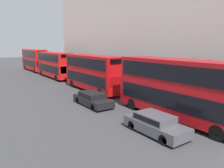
{
  "coord_description": "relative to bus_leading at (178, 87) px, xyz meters",
  "views": [
    {
      "loc": [
        -11.71,
        -3.58,
        5.71
      ],
      "look_at": [
        0.48,
        13.88,
        1.81
      ],
      "focal_mm": 35.0,
      "sensor_mm": 36.0,
      "label": 1
    }
  ],
  "objects": [
    {
      "name": "car_hatchback",
      "position": [
        -3.4,
        7.04,
        -1.86
      ],
      "size": [
        1.86,
        4.63,
        1.25
      ],
      "color": "black",
      "rests_on": "ground"
    },
    {
      "name": "bus_leading",
      "position": [
        0.0,
        0.0,
        0.0
      ],
      "size": [
        2.59,
        11.02,
        4.6
      ],
      "color": "#A80F14",
      "rests_on": "ground"
    },
    {
      "name": "bus_third_in_queue",
      "position": [
        0.0,
        25.93,
        -0.13
      ],
      "size": [
        2.59,
        10.73,
        4.34
      ],
      "color": "red",
      "rests_on": "ground"
    },
    {
      "name": "bus_trailing",
      "position": [
        0.0,
        37.96,
        -0.01
      ],
      "size": [
        2.59,
        10.89,
        4.58
      ],
      "color": "red",
      "rests_on": "ground"
    },
    {
      "name": "pedestrian",
      "position": [
        2.08,
        27.76,
        -1.76
      ],
      "size": [
        0.36,
        0.36,
        1.67
      ],
      "color": "#26262D",
      "rests_on": "ground"
    },
    {
      "name": "car_dark_sedan",
      "position": [
        -3.4,
        -1.03,
        -1.83
      ],
      "size": [
        1.82,
        4.38,
        1.3
      ],
      "color": "#47474C",
      "rests_on": "ground"
    },
    {
      "name": "bus_second_in_queue",
      "position": [
        0.0,
        12.81,
        -0.12
      ],
      "size": [
        2.59,
        10.3,
        4.36
      ],
      "color": "#B20C0F",
      "rests_on": "ground"
    }
  ]
}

